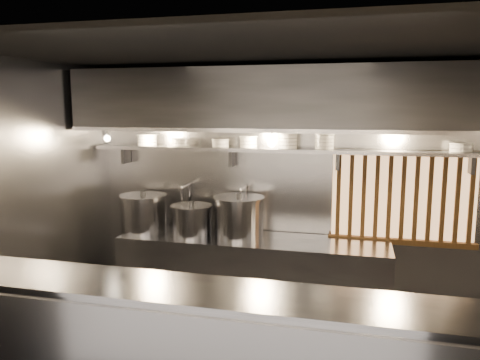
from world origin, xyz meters
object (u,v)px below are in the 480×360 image
at_px(heat_lamp, 106,133).
at_px(pendant_bulb, 272,143).
at_px(stock_pot_right, 239,217).
at_px(stock_pot_left, 144,213).
at_px(stock_pot_mid, 192,220).

distance_m(heat_lamp, pendant_bulb, 1.83).
relative_size(pendant_bulb, stock_pot_right, 0.28).
xyz_separation_m(pendant_bulb, stock_pot_left, (-1.52, -0.05, -0.84)).
bearing_deg(heat_lamp, stock_pot_right, 12.84).
height_order(heat_lamp, stock_pot_left, heat_lamp).
height_order(pendant_bulb, stock_pot_mid, pendant_bulb).
relative_size(pendant_bulb, stock_pot_left, 0.30).
relative_size(stock_pot_left, stock_pot_right, 0.91).
height_order(stock_pot_left, stock_pot_mid, stock_pot_left).
relative_size(heat_lamp, stock_pot_right, 0.52).
bearing_deg(stock_pot_right, stock_pot_mid, -171.34).
distance_m(pendant_bulb, stock_pot_mid, 1.27).
bearing_deg(stock_pot_left, stock_pot_right, 1.55).
bearing_deg(stock_pot_mid, heat_lamp, -164.72).
xyz_separation_m(pendant_bulb, stock_pot_right, (-0.36, -0.02, -0.83)).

